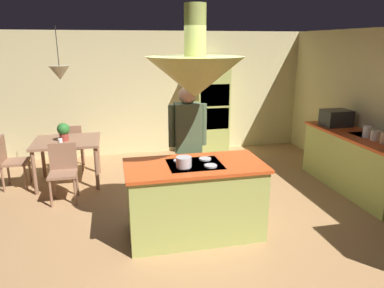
{
  "coord_description": "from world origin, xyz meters",
  "views": [
    {
      "loc": [
        -0.91,
        -4.13,
        2.33
      ],
      "look_at": [
        0.1,
        0.4,
        1.0
      ],
      "focal_mm": 33.46,
      "sensor_mm": 36.0,
      "label": 1
    }
  ],
  "objects_px": {
    "dining_table": "(67,146)",
    "canister_sugar": "(375,136)",
    "cooking_pot_on_cooktop": "(184,162)",
    "chair_at_corner": "(9,159)",
    "microwave_on_counter": "(336,118)",
    "potted_plant_on_table": "(64,131)",
    "person_at_island": "(188,141)",
    "canister_tea": "(367,132)",
    "chair_by_back_wall": "(72,144)",
    "kitchen_island": "(195,199)",
    "oven_tower": "(211,106)",
    "canister_flour": "(384,138)",
    "chair_facing_island": "(63,168)",
    "cup_on_table": "(60,141)"
  },
  "relations": [
    {
      "from": "dining_table",
      "to": "person_at_island",
      "type": "bearing_deg",
      "value": -38.66
    },
    {
      "from": "microwave_on_counter",
      "to": "cooking_pot_on_cooktop",
      "type": "distance_m",
      "value": 3.38
    },
    {
      "from": "cooking_pot_on_cooktop",
      "to": "canister_sugar",
      "type": "bearing_deg",
      "value": 10.99
    },
    {
      "from": "chair_by_back_wall",
      "to": "canister_flour",
      "type": "xyz_separation_m",
      "value": [
        4.54,
        -2.5,
        0.5
      ]
    },
    {
      "from": "chair_facing_island",
      "to": "potted_plant_on_table",
      "type": "relative_size",
      "value": 2.9
    },
    {
      "from": "kitchen_island",
      "to": "canister_flour",
      "type": "bearing_deg",
      "value": 5.48
    },
    {
      "from": "dining_table",
      "to": "canister_sugar",
      "type": "bearing_deg",
      "value": -19.94
    },
    {
      "from": "cooking_pot_on_cooktop",
      "to": "canister_tea",
      "type": "bearing_deg",
      "value": 14.26
    },
    {
      "from": "kitchen_island",
      "to": "microwave_on_counter",
      "type": "distance_m",
      "value": 3.24
    },
    {
      "from": "person_at_island",
      "to": "chair_at_corner",
      "type": "xyz_separation_m",
      "value": [
        -2.67,
        1.41,
        -0.52
      ]
    },
    {
      "from": "dining_table",
      "to": "canister_flour",
      "type": "relative_size",
      "value": 6.47
    },
    {
      "from": "potted_plant_on_table",
      "to": "cooking_pot_on_cooktop",
      "type": "distance_m",
      "value": 2.7
    },
    {
      "from": "dining_table",
      "to": "canister_tea",
      "type": "height_order",
      "value": "canister_tea"
    },
    {
      "from": "chair_facing_island",
      "to": "cup_on_table",
      "type": "distance_m",
      "value": 0.54
    },
    {
      "from": "oven_tower",
      "to": "cup_on_table",
      "type": "bearing_deg",
      "value": -154.44
    },
    {
      "from": "oven_tower",
      "to": "canister_sugar",
      "type": "height_order",
      "value": "oven_tower"
    },
    {
      "from": "canister_tea",
      "to": "kitchen_island",
      "type": "bearing_deg",
      "value": -167.44
    },
    {
      "from": "microwave_on_counter",
      "to": "person_at_island",
      "type": "bearing_deg",
      "value": -165.08
    },
    {
      "from": "chair_facing_island",
      "to": "cup_on_table",
      "type": "height_order",
      "value": "chair_facing_island"
    },
    {
      "from": "chair_facing_island",
      "to": "chair_at_corner",
      "type": "xyz_separation_m",
      "value": [
        -0.91,
        0.68,
        0.0
      ]
    },
    {
      "from": "dining_table",
      "to": "cooking_pot_on_cooktop",
      "type": "bearing_deg",
      "value": -55.37
    },
    {
      "from": "cup_on_table",
      "to": "chair_by_back_wall",
      "type": "bearing_deg",
      "value": 85.83
    },
    {
      "from": "cooking_pot_on_cooktop",
      "to": "chair_by_back_wall",
      "type": "bearing_deg",
      "value": 117.92
    },
    {
      "from": "dining_table",
      "to": "oven_tower",
      "type": "bearing_deg",
      "value": 22.21
    },
    {
      "from": "kitchen_island",
      "to": "oven_tower",
      "type": "distance_m",
      "value": 3.47
    },
    {
      "from": "canister_tea",
      "to": "chair_facing_island",
      "type": "bearing_deg",
      "value": 170.11
    },
    {
      "from": "canister_flour",
      "to": "kitchen_island",
      "type": "bearing_deg",
      "value": -174.52
    },
    {
      "from": "person_at_island",
      "to": "cooking_pot_on_cooktop",
      "type": "xyz_separation_m",
      "value": [
        -0.22,
        -0.82,
        -0.02
      ]
    },
    {
      "from": "microwave_on_counter",
      "to": "canister_tea",
      "type": "bearing_deg",
      "value": -90.0
    },
    {
      "from": "person_at_island",
      "to": "microwave_on_counter",
      "type": "distance_m",
      "value": 2.88
    },
    {
      "from": "microwave_on_counter",
      "to": "cooking_pot_on_cooktop",
      "type": "height_order",
      "value": "microwave_on_counter"
    },
    {
      "from": "chair_at_corner",
      "to": "microwave_on_counter",
      "type": "height_order",
      "value": "microwave_on_counter"
    },
    {
      "from": "dining_table",
      "to": "chair_by_back_wall",
      "type": "xyz_separation_m",
      "value": [
        0.0,
        0.68,
        -0.16
      ]
    },
    {
      "from": "kitchen_island",
      "to": "canister_flour",
      "type": "distance_m",
      "value": 2.9
    },
    {
      "from": "potted_plant_on_table",
      "to": "canister_sugar",
      "type": "relative_size",
      "value": 2.02
    },
    {
      "from": "oven_tower",
      "to": "canister_tea",
      "type": "bearing_deg",
      "value": -56.31
    },
    {
      "from": "dining_table",
      "to": "chair_by_back_wall",
      "type": "bearing_deg",
      "value": 90.0
    },
    {
      "from": "oven_tower",
      "to": "potted_plant_on_table",
      "type": "height_order",
      "value": "oven_tower"
    },
    {
      "from": "chair_facing_island",
      "to": "cooking_pot_on_cooktop",
      "type": "distance_m",
      "value": 2.24
    },
    {
      "from": "oven_tower",
      "to": "chair_at_corner",
      "type": "relative_size",
      "value": 2.39
    },
    {
      "from": "canister_sugar",
      "to": "cooking_pot_on_cooktop",
      "type": "bearing_deg",
      "value": -169.01
    },
    {
      "from": "chair_by_back_wall",
      "to": "canister_tea",
      "type": "height_order",
      "value": "canister_tea"
    },
    {
      "from": "canister_sugar",
      "to": "chair_at_corner",
      "type": "bearing_deg",
      "value": 163.18
    },
    {
      "from": "canister_flour",
      "to": "canister_tea",
      "type": "relative_size",
      "value": 0.9
    },
    {
      "from": "dining_table",
      "to": "person_at_island",
      "type": "height_order",
      "value": "person_at_island"
    },
    {
      "from": "potted_plant_on_table",
      "to": "cooking_pot_on_cooktop",
      "type": "height_order",
      "value": "cooking_pot_on_cooktop"
    },
    {
      "from": "canister_flour",
      "to": "dining_table",
      "type": "bearing_deg",
      "value": 158.07
    },
    {
      "from": "kitchen_island",
      "to": "oven_tower",
      "type": "height_order",
      "value": "oven_tower"
    },
    {
      "from": "chair_at_corner",
      "to": "cooking_pot_on_cooktop",
      "type": "distance_m",
      "value": 3.35
    },
    {
      "from": "kitchen_island",
      "to": "microwave_on_counter",
      "type": "height_order",
      "value": "microwave_on_counter"
    }
  ]
}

